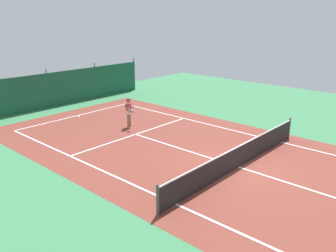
{
  "coord_description": "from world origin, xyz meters",
  "views": [
    {
      "loc": [
        -12.24,
        -6.92,
        6.24
      ],
      "look_at": [
        0.21,
        4.22,
        0.9
      ],
      "focal_mm": 37.57,
      "sensor_mm": 36.0,
      "label": 1
    }
  ],
  "objects": [
    {
      "name": "tennis_ball_near_player",
      "position": [
        2.11,
        8.33,
        0.03
      ],
      "size": [
        0.07,
        0.07,
        0.07
      ],
      "primitive_type": "sphere",
      "color": "#CCDB33",
      "rests_on": "ground"
    },
    {
      "name": "tennis_ball_midcourt",
      "position": [
        2.38,
        2.66,
        0.03
      ],
      "size": [
        0.07,
        0.07,
        0.07
      ],
      "primitive_type": "sphere",
      "color": "#CCDB33",
      "rests_on": "ground"
    },
    {
      "name": "tennis_net",
      "position": [
        0.0,
        0.0,
        0.51
      ],
      "size": [
        10.12,
        0.1,
        1.1
      ],
      "color": "black",
      "rests_on": "ground"
    },
    {
      "name": "parked_car",
      "position": [
        -1.29,
        18.6,
        0.84
      ],
      "size": [
        2.22,
        4.31,
        1.68
      ],
      "rotation": [
        0.0,
        0.0,
        -0.06
      ],
      "color": "navy",
      "rests_on": "ground"
    },
    {
      "name": "back_fence",
      "position": [
        -0.0,
        15.62,
        0.67
      ],
      "size": [
        16.3,
        0.98,
        2.7
      ],
      "color": "#195138",
      "rests_on": "ground"
    },
    {
      "name": "tennis_player",
      "position": [
        0.7,
        7.67,
        0.96
      ],
      "size": [
        0.57,
        0.82,
        1.64
      ],
      "rotation": [
        0.0,
        0.0,
        3.45
      ],
      "color": "#9E7051",
      "rests_on": "ground"
    },
    {
      "name": "ground_plane",
      "position": [
        0.0,
        0.0,
        0.0
      ],
      "size": [
        36.0,
        36.0,
        0.0
      ],
      "primitive_type": "plane",
      "color": "#387A4C"
    },
    {
      "name": "court_surface",
      "position": [
        0.0,
        0.0,
        0.0
      ],
      "size": [
        11.02,
        26.6,
        0.01
      ],
      "color": "brown",
      "rests_on": "ground"
    }
  ]
}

